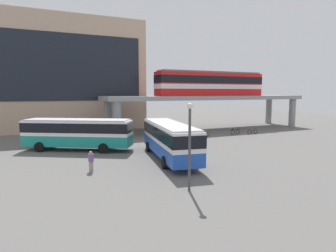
# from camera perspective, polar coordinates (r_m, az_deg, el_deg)

# --- Properties ---
(ground_plane) EXTENTS (120.00, 120.00, 0.00)m
(ground_plane) POSITION_cam_1_polar(r_m,az_deg,el_deg) (34.89, -4.74, -3.02)
(ground_plane) COLOR #605E5B
(station_building) EXTENTS (25.92, 10.72, 17.45)m
(station_building) POSITION_cam_1_polar(r_m,az_deg,el_deg) (49.74, -21.00, 9.58)
(station_building) COLOR tan
(station_building) RESTS_ON ground_plane
(elevated_platform) EXTENTS (33.44, 7.20, 5.40)m
(elevated_platform) POSITION_cam_1_polar(r_m,az_deg,el_deg) (45.81, 8.07, 5.22)
(elevated_platform) COLOR gray
(elevated_platform) RESTS_ON ground_plane
(train) EXTENTS (18.41, 2.96, 3.84)m
(train) POSITION_cam_1_polar(r_m,az_deg,el_deg) (46.07, 8.62, 8.51)
(train) COLOR red
(train) RESTS_ON elevated_platform
(bus_main) EXTENTS (4.24, 11.30, 3.22)m
(bus_main) POSITION_cam_1_polar(r_m,az_deg,el_deg) (25.15, 0.26, -2.24)
(bus_main) COLOR #1E4CB2
(bus_main) RESTS_ON ground_plane
(bus_secondary) EXTENTS (10.83, 7.72, 3.22)m
(bus_secondary) POSITION_cam_1_polar(r_m,az_deg,el_deg) (30.40, -17.77, -0.99)
(bus_secondary) COLOR teal
(bus_secondary) RESTS_ON ground_plane
(bicycle_brown) EXTENTS (1.74, 0.54, 1.04)m
(bicycle_brown) POSITION_cam_1_polar(r_m,az_deg,el_deg) (38.01, 3.75, -1.65)
(bicycle_brown) COLOR black
(bicycle_brown) RESTS_ON ground_plane
(bicycle_black) EXTENTS (1.78, 0.35, 1.04)m
(bicycle_black) POSITION_cam_1_polar(r_m,az_deg,el_deg) (41.42, 13.44, -1.12)
(bicycle_black) COLOR black
(bicycle_black) RESTS_ON ground_plane
(bicycle_red) EXTENTS (1.79, 0.13, 1.04)m
(bicycle_red) POSITION_cam_1_polar(r_m,az_deg,el_deg) (42.28, 16.70, -1.07)
(bicycle_red) COLOR black
(bicycle_red) RESTS_ON ground_plane
(bicycle_orange) EXTENTS (1.74, 0.52, 1.04)m
(bicycle_orange) POSITION_cam_1_polar(r_m,az_deg,el_deg) (37.50, 6.89, -1.80)
(bicycle_orange) COLOR black
(bicycle_orange) RESTS_ON ground_plane
(pedestrian_by_bike_rack) EXTENTS (0.35, 0.45, 1.58)m
(pedestrian_by_bike_rack) POSITION_cam_1_polar(r_m,az_deg,el_deg) (22.15, -15.30, -7.05)
(pedestrian_by_bike_rack) COLOR gray
(pedestrian_by_bike_rack) RESTS_ON ground_plane
(lamp_post) EXTENTS (0.36, 0.36, 5.34)m
(lamp_post) POSITION_cam_1_polar(r_m,az_deg,el_deg) (16.81, 4.39, -2.57)
(lamp_post) COLOR #3F3F44
(lamp_post) RESTS_ON ground_plane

